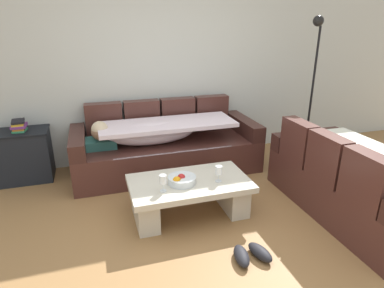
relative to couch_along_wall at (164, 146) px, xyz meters
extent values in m
plane|color=olive|center=(0.06, -1.62, -0.33)|extent=(14.00, 14.00, 0.00)
cube|color=#BAC1BC|center=(0.06, 0.53, 1.02)|extent=(9.00, 0.10, 2.70)
cube|color=#472621|center=(0.04, -0.02, -0.12)|extent=(2.37, 0.92, 0.42)
cube|color=#472621|center=(-0.72, 0.36, 0.32)|extent=(0.47, 0.16, 0.46)
cube|color=#472621|center=(-0.21, 0.36, 0.32)|extent=(0.47, 0.16, 0.46)
cube|color=#472621|center=(0.29, 0.36, 0.32)|extent=(0.47, 0.16, 0.46)
cube|color=#472621|center=(0.79, 0.36, 0.32)|extent=(0.47, 0.16, 0.46)
cube|color=#391E1A|center=(-1.06, -0.02, 0.19)|extent=(0.18, 0.92, 0.20)
cube|color=#391E1A|center=(1.13, -0.02, 0.19)|extent=(0.18, 0.92, 0.20)
cube|color=#2D6660|center=(-0.79, -0.03, 0.14)|extent=(0.36, 0.28, 0.11)
sphere|color=#936B4C|center=(-0.79, -0.07, 0.30)|extent=(0.21, 0.21, 0.21)
sphere|color=#CCB793|center=(-0.79, -0.07, 0.33)|extent=(0.20, 0.20, 0.20)
ellipsoid|color=silver|center=(-0.17, -0.07, 0.23)|extent=(1.10, 0.44, 0.28)
cube|color=silver|center=(0.04, -0.09, 0.33)|extent=(1.70, 0.60, 0.05)
cube|color=silver|center=(0.04, -0.46, -0.10)|extent=(1.44, 0.04, 0.38)
cube|color=#472621|center=(1.64, -1.59, -0.12)|extent=(0.92, 1.81, 0.42)
cube|color=#472621|center=(1.26, -2.07, 0.32)|extent=(0.16, 0.45, 0.46)
cube|color=#472621|center=(1.26, -1.59, 0.32)|extent=(0.16, 0.45, 0.46)
cube|color=#472621|center=(1.26, -1.11, 0.32)|extent=(0.16, 0.45, 0.46)
cube|color=#391E1A|center=(1.64, -0.78, 0.19)|extent=(0.92, 0.18, 0.20)
ellipsoid|color=silver|center=(1.69, -1.51, 0.23)|extent=(0.44, 0.89, 0.28)
cube|color=silver|center=(1.71, -1.59, 0.33)|extent=(0.60, 1.33, 0.05)
cube|color=beige|center=(0.01, -1.14, 0.02)|extent=(1.20, 0.68, 0.06)
cube|color=beige|center=(-0.45, -1.14, -0.17)|extent=(0.20, 0.54, 0.32)
cube|color=beige|center=(0.47, -1.14, -0.17)|extent=(0.20, 0.54, 0.32)
cylinder|color=silver|center=(-0.08, -1.17, 0.08)|extent=(0.28, 0.28, 0.07)
sphere|color=#B42222|center=(-0.08, -1.17, 0.11)|extent=(0.08, 0.08, 0.08)
sphere|color=orange|center=(-0.14, -1.21, 0.11)|extent=(0.08, 0.08, 0.08)
cylinder|color=silver|center=(-0.29, -1.27, 0.05)|extent=(0.06, 0.06, 0.01)
cylinder|color=silver|center=(-0.29, -1.27, 0.09)|extent=(0.01, 0.01, 0.07)
cylinder|color=silver|center=(-0.29, -1.27, 0.17)|extent=(0.07, 0.07, 0.08)
cylinder|color=silver|center=(0.28, -1.24, 0.05)|extent=(0.06, 0.06, 0.01)
cylinder|color=silver|center=(0.28, -1.24, 0.09)|extent=(0.01, 0.01, 0.07)
cylinder|color=silver|center=(0.28, -1.24, 0.17)|extent=(0.07, 0.07, 0.08)
cube|color=black|center=(-1.75, 0.23, -0.02)|extent=(0.70, 0.42, 0.62)
cube|color=black|center=(-1.75, 0.23, 0.30)|extent=(0.72, 0.44, 0.02)
cube|color=#338C59|center=(-1.70, 0.21, 0.32)|extent=(0.16, 0.18, 0.02)
cube|color=#B76623|center=(-1.71, 0.22, 0.34)|extent=(0.13, 0.17, 0.03)
cube|color=#72337F|center=(-1.71, 0.24, 0.37)|extent=(0.17, 0.21, 0.03)
cube|color=gold|center=(-1.72, 0.23, 0.40)|extent=(0.15, 0.20, 0.03)
cube|color=black|center=(-1.71, 0.24, 0.43)|extent=(0.17, 0.23, 0.02)
cylinder|color=black|center=(2.17, -0.04, -0.32)|extent=(0.28, 0.28, 0.02)
cylinder|color=black|center=(2.17, -0.04, 0.59)|extent=(0.03, 0.03, 1.80)
sphere|color=black|center=(2.05, -0.14, 1.55)|extent=(0.14, 0.14, 0.14)
ellipsoid|color=black|center=(0.22, -1.95, -0.29)|extent=(0.17, 0.29, 0.09)
ellipsoid|color=black|center=(0.39, -1.96, -0.29)|extent=(0.18, 0.29, 0.09)
camera|label=1|loc=(-0.84, -3.96, 1.55)|focal=30.72mm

